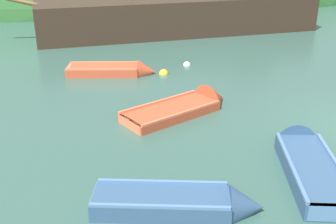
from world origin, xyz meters
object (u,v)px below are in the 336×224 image
(rowboat_center, at_px, (117,72))
(buoy_white, at_px, (187,65))
(rowboat_near_dock, at_px, (185,205))
(sailing_ship, at_px, (181,19))
(buoy_yellow, at_px, (164,74))
(rowboat_outer_left, at_px, (306,162))
(rowboat_outer_right, at_px, (189,108))

(rowboat_center, bearing_deg, buoy_white, 22.53)
(rowboat_near_dock, distance_m, rowboat_center, 9.38)
(sailing_ship, relative_size, buoy_white, 56.63)
(buoy_white, bearing_deg, rowboat_near_dock, -100.54)
(rowboat_near_dock, relative_size, buoy_yellow, 9.35)
(rowboat_outer_left, height_order, buoy_yellow, rowboat_outer_left)
(rowboat_center, bearing_deg, rowboat_outer_right, -54.45)
(sailing_ship, relative_size, rowboat_outer_right, 4.68)
(rowboat_center, xyz_separation_m, buoy_yellow, (1.89, -0.21, -0.11))
(sailing_ship, distance_m, rowboat_near_dock, 16.89)
(sailing_ship, xyz_separation_m, buoy_white, (-0.83, -6.50, -0.73))
(rowboat_outer_left, relative_size, rowboat_outer_right, 1.02)
(sailing_ship, xyz_separation_m, buoy_yellow, (-1.98, -7.56, -0.73))
(buoy_white, distance_m, buoy_yellow, 1.57)
(buoy_white, bearing_deg, sailing_ship, 82.72)
(rowboat_outer_right, height_order, rowboat_center, rowboat_outer_right)
(rowboat_near_dock, relative_size, buoy_white, 11.12)
(rowboat_center, relative_size, buoy_white, 11.19)
(rowboat_near_dock, height_order, rowboat_outer_right, rowboat_outer_right)
(sailing_ship, height_order, buoy_white, sailing_ship)
(rowboat_outer_left, distance_m, rowboat_outer_right, 4.49)
(sailing_ship, distance_m, rowboat_outer_right, 11.55)
(buoy_white, bearing_deg, rowboat_outer_right, -99.60)
(rowboat_outer_left, distance_m, rowboat_near_dock, 3.50)
(rowboat_near_dock, relative_size, rowboat_outer_right, 0.92)
(rowboat_near_dock, height_order, buoy_white, rowboat_near_dock)
(rowboat_center, bearing_deg, rowboat_near_dock, -75.97)
(rowboat_outer_left, height_order, rowboat_center, rowboat_outer_left)
(rowboat_outer_right, bearing_deg, buoy_yellow, 64.58)
(rowboat_outer_left, bearing_deg, rowboat_center, 39.47)
(buoy_white, relative_size, buoy_yellow, 0.84)
(rowboat_outer_left, height_order, buoy_white, rowboat_outer_left)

